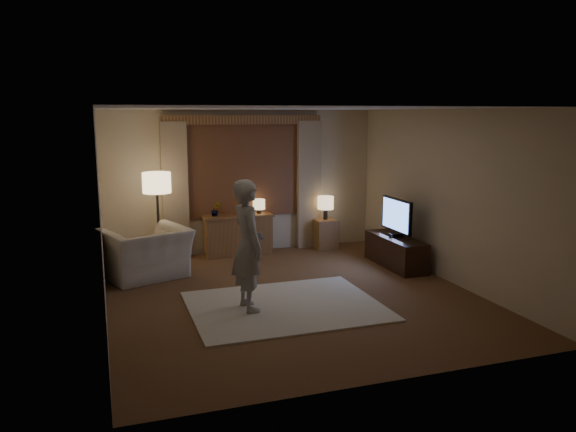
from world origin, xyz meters
name	(u,v)px	position (x,y,z in m)	size (l,w,h in m)	color
room	(281,197)	(0.00, 0.50, 1.33)	(5.04, 5.54, 2.64)	brown
rug	(285,306)	(-0.24, -0.42, 0.01)	(2.50, 2.00, 0.02)	beige
sideboard	(238,236)	(-0.17, 2.50, 0.35)	(1.20, 0.40, 0.70)	brown
picture_frame	(238,211)	(-0.17, 2.50, 0.80)	(0.16, 0.02, 0.20)	brown
plant	(215,210)	(-0.57, 2.50, 0.85)	(0.17, 0.13, 0.30)	#999999
table_lamp_sideboard	(259,205)	(0.23, 2.50, 0.90)	(0.22, 0.22, 0.30)	black
floor_lamp	(157,188)	(-1.61, 2.13, 1.33)	(0.46, 0.46, 1.59)	black
armchair	(146,253)	(-1.87, 1.53, 0.39)	(1.21, 1.05, 0.78)	beige
side_table	(325,234)	(1.51, 2.45, 0.28)	(0.40, 0.40, 0.56)	brown
table_lamp_side	(326,203)	(1.51, 2.45, 0.87)	(0.30, 0.30, 0.44)	black
tv_stand	(395,252)	(2.15, 0.90, 0.25)	(0.45, 1.40, 0.50)	black
tv	(397,216)	(2.15, 0.90, 0.86)	(0.22, 0.90, 0.65)	black
person	(248,245)	(-0.73, -0.38, 0.87)	(0.62, 0.41, 1.70)	#9A978E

